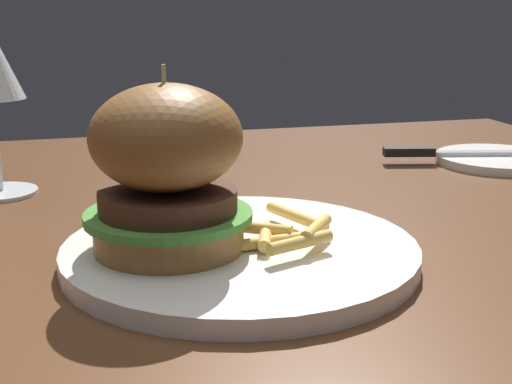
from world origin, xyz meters
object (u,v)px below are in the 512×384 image
Objects in this scene: burger_sandwich at (167,168)px; table_knife at (456,152)px; main_plate at (240,252)px; bread_plate at (497,159)px.

table_knife is at bearing 33.62° from burger_sandwich.
main_plate is 1.82× the size of bread_plate.
table_knife is (0.33, 0.25, 0.01)m from main_plate.
main_plate is 2.00× the size of burger_sandwich.
main_plate is 0.08m from burger_sandwich.
burger_sandwich reaches higher than table_knife.
burger_sandwich is 0.46m from table_knife.
main_plate is at bearing -1.88° from burger_sandwich.
burger_sandwich is at bearing -146.38° from table_knife.
main_plate reaches higher than bread_plate.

